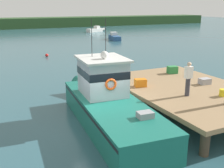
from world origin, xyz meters
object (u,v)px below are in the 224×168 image
object	(u,v)px
bait_bucket	(223,93)
moored_boat_outer_mooring	(114,37)
mooring_buoy_spare_mooring	(47,55)
main_fishing_boat	(107,102)
moored_boat_off_the_point	(96,30)
mooring_buoy_outer	(99,79)
deckhand_further_back	(188,78)
crate_single_by_cleat	(205,81)
crate_single_far	(140,83)
crate_stack_mid_dock	(172,70)

from	to	relation	value
bait_bucket	moored_boat_outer_mooring	bearing A→B (deg)	72.70
mooring_buoy_spare_mooring	main_fishing_boat	bearing A→B (deg)	-94.40
moored_boat_off_the_point	mooring_buoy_outer	distance (m)	40.21
main_fishing_boat	deckhand_further_back	size ratio (longest dim) A/B	6.09
moored_boat_off_the_point	crate_single_by_cleat	bearing A→B (deg)	-105.07
crate_single_by_cleat	moored_boat_outer_mooring	size ratio (longest dim) A/B	0.13
main_fishing_boat	moored_boat_outer_mooring	bearing A→B (deg)	63.20
crate_single_far	mooring_buoy_outer	distance (m)	5.94
main_fishing_boat	deckhand_further_back	distance (m)	3.98
deckhand_further_back	mooring_buoy_spare_mooring	world-z (taller)	deckhand_further_back
crate_single_by_cleat	bait_bucket	size ratio (longest dim) A/B	1.76
bait_bucket	crate_single_by_cleat	bearing A→B (deg)	69.03
crate_single_by_cleat	bait_bucket	bearing A→B (deg)	-110.97
crate_single_by_cleat	bait_bucket	world-z (taller)	bait_bucket
main_fishing_boat	bait_bucket	size ratio (longest dim) A/B	29.18
mooring_buoy_outer	crate_stack_mid_dock	bearing A→B (deg)	-51.37
mooring_buoy_outer	crate_single_far	bearing A→B (deg)	-90.57
crate_single_far	moored_boat_outer_mooring	size ratio (longest dim) A/B	0.13
mooring_buoy_spare_mooring	mooring_buoy_outer	bearing A→B (deg)	-85.05
bait_bucket	mooring_buoy_outer	xyz separation A→B (m)	(-2.60, 8.93, -1.14)
bait_bucket	mooring_buoy_spare_mooring	bearing A→B (deg)	99.89
crate_single_far	deckhand_further_back	distance (m)	2.68
crate_single_by_cleat	moored_boat_outer_mooring	distance (m)	31.12
deckhand_further_back	mooring_buoy_outer	distance (m)	8.41
bait_bucket	mooring_buoy_spare_mooring	size ratio (longest dim) A/B	0.99
deckhand_further_back	moored_boat_outer_mooring	xyz separation A→B (m)	(11.34, 30.89, -1.65)
bait_bucket	mooring_buoy_spare_mooring	xyz separation A→B (m)	(-3.63, 20.82, -1.20)
crate_single_by_cleat	deckhand_further_back	size ratio (longest dim) A/B	0.37
crate_single_by_cleat	crate_single_far	xyz separation A→B (m)	(-3.41, 1.15, 0.04)
mooring_buoy_outer	mooring_buoy_spare_mooring	xyz separation A→B (m)	(-1.03, 11.90, -0.06)
bait_bucket	mooring_buoy_outer	bearing A→B (deg)	106.24
main_fishing_boat	moored_boat_outer_mooring	size ratio (longest dim) A/B	2.07
crate_stack_mid_dock	moored_boat_outer_mooring	xyz separation A→B (m)	(9.15, 26.93, -1.02)
crate_stack_mid_dock	mooring_buoy_spare_mooring	bearing A→B (deg)	105.17
moored_boat_outer_mooring	mooring_buoy_spare_mooring	distance (m)	17.34
crate_single_far	mooring_buoy_spare_mooring	size ratio (longest dim) A/B	1.75
crate_single_by_cleat	crate_stack_mid_dock	world-z (taller)	crate_stack_mid_dock
crate_single_far	bait_bucket	bearing A→B (deg)	-49.42
deckhand_further_back	mooring_buoy_outer	size ratio (longest dim) A/B	3.47
crate_stack_mid_dock	moored_boat_off_the_point	bearing A→B (deg)	73.92
moored_boat_off_the_point	mooring_buoy_spare_mooring	xyz separation A→B (m)	(-16.27, -25.31, -0.25)
bait_bucket	moored_boat_off_the_point	distance (m)	47.85
deckhand_further_back	mooring_buoy_spare_mooring	distance (m)	20.23
crate_single_by_cleat	mooring_buoy_outer	world-z (taller)	crate_single_by_cleat
crate_single_by_cleat	moored_boat_off_the_point	size ratio (longest dim) A/B	0.13
bait_bucket	deckhand_further_back	xyz separation A→B (m)	(-1.46, 0.80, 0.69)
moored_boat_outer_mooring	mooring_buoy_spare_mooring	bearing A→B (deg)	-141.16
moored_boat_outer_mooring	mooring_buoy_outer	bearing A→B (deg)	-118.72
crate_single_by_cleat	crate_single_far	world-z (taller)	crate_single_far
crate_stack_mid_dock	mooring_buoy_spare_mooring	distance (m)	16.68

